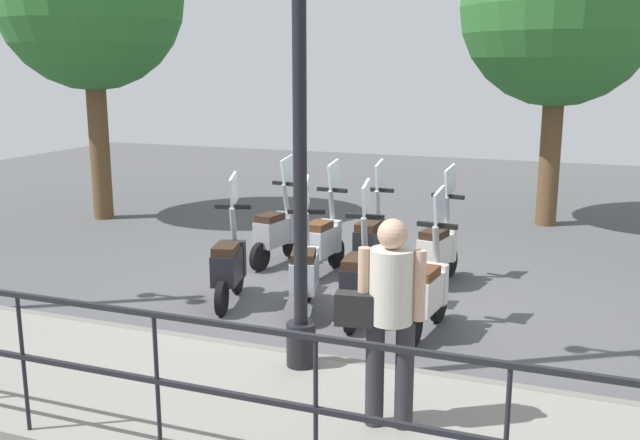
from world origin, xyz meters
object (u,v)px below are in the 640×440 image
object	(u,v)px
scooter_near_2	(305,272)
scooter_far_3	(276,231)
scooter_far_0	(438,249)
scooter_far_2	(323,240)
pedestrian_with_bag	(388,308)
scooter_far_1	(371,240)
scooter_near_0	(427,290)
scooter_near_1	(359,278)
lamp_post_near	(300,140)
tree_distant	(560,8)
scooter_near_3	(229,265)

from	to	relation	value
scooter_near_2	scooter_far_3	bearing A→B (deg)	16.61
scooter_far_0	scooter_far_2	world-z (taller)	same
pedestrian_with_bag	scooter_far_1	distance (m)	4.49
scooter_near_0	scooter_far_1	distance (m)	2.23
scooter_near_1	scooter_near_2	distance (m)	0.67
lamp_post_near	tree_distant	xyz separation A→B (m)	(7.55, -1.65, 1.55)
scooter_near_2	scooter_far_0	bearing A→B (deg)	-54.46
scooter_far_1	scooter_far_2	bearing A→B (deg)	111.16
scooter_far_2	scooter_far_3	xyz separation A→B (m)	(0.25, 0.82, 0.00)
tree_distant	scooter_near_3	distance (m)	7.46
tree_distant	scooter_far_0	bearing A→B (deg)	165.63
scooter_far_3	scooter_near_0	bearing A→B (deg)	-116.86
scooter_near_3	scooter_far_0	distance (m)	2.71
scooter_near_2	scooter_far_2	bearing A→B (deg)	-4.31
scooter_near_0	scooter_near_3	bearing A→B (deg)	93.03
scooter_near_2	scooter_far_1	bearing A→B (deg)	-26.06
scooter_far_0	scooter_far_1	size ratio (longest dim) A/B	1.00
scooter_far_3	tree_distant	bearing A→B (deg)	-30.66
scooter_near_3	scooter_far_2	size ratio (longest dim) A/B	1.00
scooter_near_1	scooter_near_2	size ratio (longest dim) A/B	1.00
scooter_near_0	scooter_near_2	world-z (taller)	same
tree_distant	scooter_near_3	xyz separation A→B (m)	(-5.87, 3.26, -3.26)
pedestrian_with_bag	scooter_near_2	xyz separation A→B (m)	(2.51, 1.67, -0.60)
scooter_near_3	scooter_far_2	bearing A→B (deg)	-36.90
scooter_far_2	scooter_far_1	bearing A→B (deg)	-64.81
lamp_post_near	scooter_near_1	xyz separation A→B (m)	(1.69, -0.00, -1.70)
lamp_post_near	scooter_near_0	bearing A→B (deg)	-27.60
pedestrian_with_bag	scooter_far_2	bearing A→B (deg)	17.14
pedestrian_with_bag	scooter_near_1	bearing A→B (deg)	12.66
scooter_near_2	scooter_far_1	xyz separation A→B (m)	(1.71, -0.28, 0.00)
scooter_far_0	scooter_far_3	distance (m)	2.37
scooter_near_1	lamp_post_near	bearing A→B (deg)	174.36
scooter_near_3	scooter_far_2	world-z (taller)	same
pedestrian_with_bag	scooter_near_2	bearing A→B (deg)	24.24
scooter_near_3	scooter_far_1	bearing A→B (deg)	-49.85
scooter_near_1	scooter_far_0	size ratio (longest dim) A/B	1.00
scooter_far_1	scooter_far_2	size ratio (longest dim) A/B	1.00
scooter_far_2	scooter_far_3	bearing A→B (deg)	77.93
lamp_post_near	scooter_near_3	distance (m)	2.88
scooter_near_0	scooter_far_0	bearing A→B (deg)	14.25
scooter_near_1	scooter_far_1	distance (m)	1.78
scooter_far_0	scooter_near_0	bearing A→B (deg)	-161.21
scooter_near_3	scooter_near_2	bearing A→B (deg)	-102.25
scooter_near_0	scooter_far_2	distance (m)	2.45
scooter_near_0	scooter_far_2	size ratio (longest dim) A/B	1.00
tree_distant	scooter_near_2	bearing A→B (deg)	158.38
lamp_post_near	scooter_near_3	bearing A→B (deg)	43.84
scooter_far_1	lamp_post_near	bearing A→B (deg)	-172.63
scooter_near_3	scooter_far_1	xyz separation A→B (m)	(1.75, -1.23, 0.00)
pedestrian_with_bag	scooter_near_3	distance (m)	3.65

